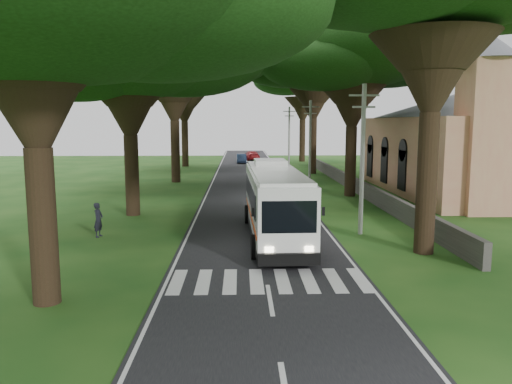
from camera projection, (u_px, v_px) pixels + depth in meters
ground at (264, 267)px, 20.95m from camera, size 140.00×140.00×0.00m
road at (251, 188)px, 45.69m from camera, size 8.00×120.00×0.04m
crosswalk at (267, 282)px, 18.97m from camera, size 8.00×3.00×0.01m
property_wall at (351, 183)px, 44.90m from camera, size 0.35×50.00×1.20m
church at (463, 135)px, 42.15m from camera, size 14.00×24.00×11.60m
pole_near at (362, 157)px, 26.48m from camera, size 1.60×0.24×8.00m
pole_mid at (310, 142)px, 46.27m from camera, size 1.60×0.24×8.00m
pole_far at (289, 136)px, 66.07m from camera, size 1.60×0.24×8.00m
tree_l_mida at (128, 51)px, 31.13m from camera, size 14.51×14.51×13.58m
tree_l_midb at (173, 55)px, 48.66m from camera, size 16.15×16.15×16.03m
tree_l_far at (184, 74)px, 66.47m from camera, size 13.06×13.06×15.29m
tree_r_mida at (353, 53)px, 39.40m from camera, size 13.91×13.91×14.52m
tree_r_midb at (314, 59)px, 56.96m from camera, size 15.80×15.80×16.60m
tree_r_far at (303, 76)px, 74.84m from camera, size 13.71×13.71×15.96m
coach_bus at (275, 201)px, 25.92m from camera, size 3.10×12.20×3.58m
distant_car_b at (242, 158)px, 73.39m from camera, size 1.49×4.01×1.31m
distant_car_c at (252, 155)px, 78.89m from camera, size 2.74×5.22×1.44m
pedestrian at (98, 220)px, 26.25m from camera, size 0.56×0.74×1.82m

